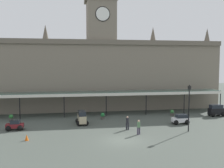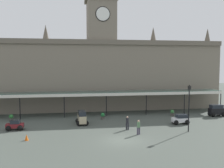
{
  "view_description": "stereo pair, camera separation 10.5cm",
  "coord_description": "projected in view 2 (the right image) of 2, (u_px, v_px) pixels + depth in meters",
  "views": [
    {
      "loc": [
        -5.34,
        -25.88,
        8.09
      ],
      "look_at": [
        0.0,
        7.03,
        5.37
      ],
      "focal_mm": 41.14,
      "sensor_mm": 36.0,
      "label": 1
    },
    {
      "loc": [
        -5.24,
        -25.89,
        8.09
      ],
      "look_at": [
        0.0,
        7.03,
        5.37
      ],
      "focal_mm": 41.14,
      "sensor_mm": 36.0,
      "label": 2
    }
  ],
  "objects": [
    {
      "name": "planter_forecourt_centre",
      "position": [
        103.0,
        116.0,
        36.95
      ],
      "size": [
        0.6,
        0.6,
        0.96
      ],
      "color": "#47423D",
      "rests_on": "ground"
    },
    {
      "name": "pedestrian_beside_cars",
      "position": [
        139.0,
        127.0,
        29.05
      ],
      "size": [
        0.39,
        0.34,
        1.67
      ],
      "color": "#3F384C",
      "rests_on": "ground"
    },
    {
      "name": "planter_near_kerb",
      "position": [
        172.0,
        113.0,
        39.29
      ],
      "size": [
        0.6,
        0.6,
        0.96
      ],
      "color": "#47423D",
      "rests_on": "ground"
    },
    {
      "name": "victorian_lamppost",
      "position": [
        189.0,
        103.0,
        30.12
      ],
      "size": [
        0.3,
        0.3,
        5.56
      ],
      "color": "black",
      "rests_on": "ground"
    },
    {
      "name": "car_maroon_sedan",
      "position": [
        15.0,
        126.0,
        31.1
      ],
      "size": [
        2.06,
        1.53,
        1.19
      ],
      "color": "maroon",
      "rests_on": "ground"
    },
    {
      "name": "car_beige_van",
      "position": [
        82.0,
        118.0,
        33.93
      ],
      "size": [
        1.71,
        2.46,
        1.77
      ],
      "color": "tan",
      "rests_on": "ground"
    },
    {
      "name": "entrance_canopy",
      "position": [
        105.0,
        93.0,
        40.32
      ],
      "size": [
        38.16,
        3.26,
        3.61
      ],
      "color": "#38564C",
      "rests_on": "ground"
    },
    {
      "name": "pedestrian_crossing_forecourt",
      "position": [
        127.0,
        122.0,
        31.14
      ],
      "size": [
        0.36,
        0.34,
        1.67
      ],
      "color": "black",
      "rests_on": "ground"
    },
    {
      "name": "station_building",
      "position": [
        101.0,
        71.0,
        45.09
      ],
      "size": [
        41.81,
        5.79,
        19.69
      ],
      "color": "slate",
      "rests_on": "ground"
    },
    {
      "name": "car_white_estate",
      "position": [
        181.0,
        120.0,
        34.16
      ],
      "size": [
        2.26,
        1.55,
        1.27
      ],
      "color": "silver",
      "rests_on": "ground"
    },
    {
      "name": "car_black_van",
      "position": [
        217.0,
        111.0,
        39.13
      ],
      "size": [
        2.44,
        1.67,
        1.77
      ],
      "color": "black",
      "rests_on": "ground"
    },
    {
      "name": "planter_by_canopy",
      "position": [
        11.0,
        118.0,
        35.75
      ],
      "size": [
        0.6,
        0.6,
        0.96
      ],
      "color": "#47423D",
      "rests_on": "ground"
    },
    {
      "name": "ground_plane",
      "position": [
        122.0,
        140.0,
        26.97
      ],
      "size": [
        140.0,
        140.0,
        0.0
      ],
      "primitive_type": "plane",
      "color": "#454C45"
    },
    {
      "name": "traffic_cone",
      "position": [
        27.0,
        137.0,
        26.86
      ],
      "size": [
        0.4,
        0.4,
        0.66
      ],
      "primitive_type": "cone",
      "color": "orange",
      "rests_on": "ground"
    }
  ]
}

